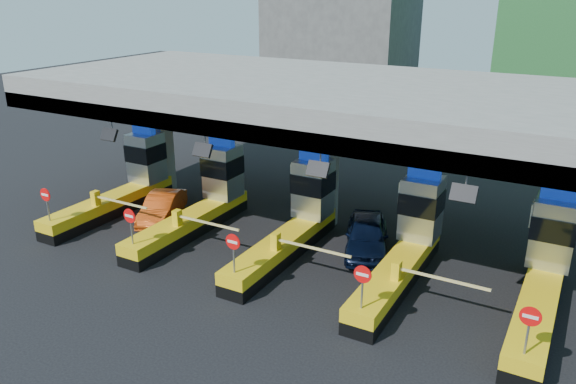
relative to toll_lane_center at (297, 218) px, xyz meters
The scene contains 10 objects.
ground 1.42m from the toll_lane_center, 90.42° to the right, with size 120.00×120.00×0.00m, color black.
toll_canopy 5.40m from the toll_lane_center, 90.02° to the left, with size 28.00×12.09×7.00m.
toll_lane_far_left 10.00m from the toll_lane_center, behind, with size 4.43×8.00×4.16m.
toll_lane_left 5.00m from the toll_lane_center, behind, with size 4.43×8.00×4.16m.
toll_lane_center is the anchor object (origin of this frame).
toll_lane_right 5.00m from the toll_lane_center, ahead, with size 4.43×8.00×4.16m.
toll_lane_far_right 10.00m from the toll_lane_center, ahead, with size 4.43×8.00×4.16m.
bg_building_concrete 39.11m from the toll_lane_center, 111.40° to the left, with size 14.00×10.00×18.00m, color #4C4C49.
van 3.11m from the toll_lane_center, 20.64° to the left, with size 1.80×4.48×1.53m, color black.
red_car 7.33m from the toll_lane_center, behind, with size 1.40×4.01×1.32m, color #BF410E.
Camera 1 is at (10.65, -19.66, 10.87)m, focal length 35.00 mm.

